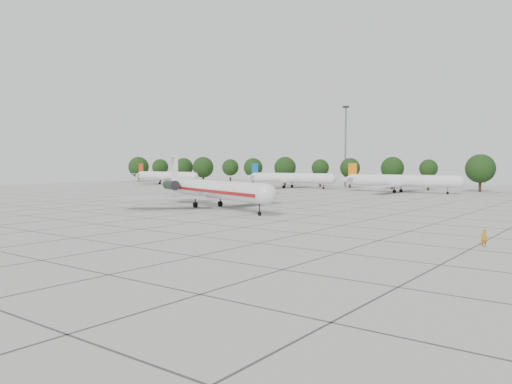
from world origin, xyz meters
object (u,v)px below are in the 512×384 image
at_px(bg_airliner_b, 290,178).
at_px(floodlight_mast, 346,142).
at_px(bg_airliner_a, 166,176).
at_px(bg_airliner_c, 401,181).
at_px(main_airliner, 209,188).
at_px(ground_crew, 484,238).

relative_size(bg_airliner_b, floodlight_mast, 1.11).
height_order(bg_airliner_a, bg_airliner_b, same).
bearing_deg(bg_airliner_c, bg_airliner_b, 173.45).
bearing_deg(bg_airliner_b, main_airliner, -68.04).
xyz_separation_m(bg_airliner_a, bg_airliner_b, (50.61, 3.19, 0.00)).
bearing_deg(main_airliner, floodlight_mast, 124.08).
relative_size(bg_airliner_b, bg_airliner_c, 1.00).
xyz_separation_m(main_airliner, bg_airliner_a, (-76.62, 61.31, -0.19)).
xyz_separation_m(bg_airliner_b, bg_airliner_c, (35.65, -4.09, 0.00)).
distance_m(ground_crew, bg_airliner_a, 144.34).
distance_m(main_airliner, floodlight_mast, 84.97).
bearing_deg(main_airliner, bg_airliner_a, 163.81).
xyz_separation_m(ground_crew, floodlight_mast, (-62.61, 97.86, 13.50)).
height_order(bg_airliner_a, floodlight_mast, floodlight_mast).
xyz_separation_m(bg_airliner_b, floodlight_mast, (9.07, 18.02, 11.37)).
height_order(bg_airliner_a, bg_airliner_c, same).
height_order(ground_crew, bg_airliner_a, bg_airliner_a).
bearing_deg(floodlight_mast, ground_crew, -57.39).
relative_size(main_airliner, floodlight_mast, 1.42).
bearing_deg(ground_crew, main_airliner, -55.93).
relative_size(main_airliner, bg_airliner_b, 1.28).
distance_m(bg_airliner_a, floodlight_mast, 64.34).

